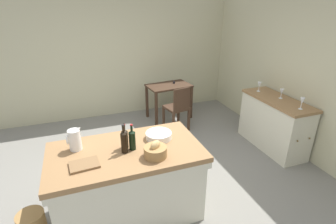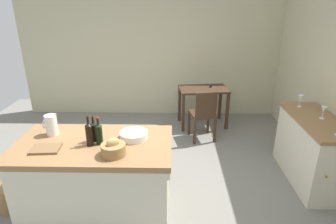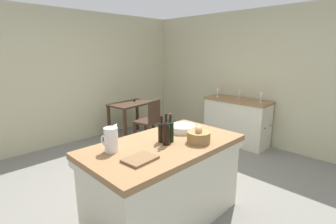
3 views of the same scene
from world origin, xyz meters
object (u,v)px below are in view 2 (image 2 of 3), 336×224
Objects in this scene: wooden_chair at (203,114)px; wine_bottle_amber at (94,131)px; writing_desk at (203,94)px; wine_glass_left at (324,110)px; wine_bottle_dark at (99,133)px; wicker_hamper at (9,197)px; wash_bowl at (134,135)px; island_table at (97,176)px; wine_bottle_green at (89,134)px; pitcher at (51,125)px; side_cabinet at (311,150)px; cutting_board at (46,149)px; wine_glass_middle at (301,99)px; bread_basket at (113,149)px.

wine_bottle_amber is (-1.35, -1.78, 0.51)m from wooden_chair.
wine_glass_left reaches higher than writing_desk.
wine_bottle_dark is 0.99× the size of wicker_hamper.
wash_bowl is 0.38m from wine_bottle_dark.
wash_bowl is at bearing -118.96° from wooden_chair.
wine_bottle_dark is (-1.34, -2.49, 0.39)m from writing_desk.
wine_bottle_green is (-0.02, -0.05, 0.54)m from island_table.
pitcher is at bearing -171.14° from wine_glass_left.
wine_bottle_amber is at bearing 75.29° from wine_bottle_green.
island_table is 1.29× the size of side_cabinet.
wine_glass_left is (2.73, 0.65, 0.00)m from wine_bottle_amber.
wicker_hamper is (-0.63, 0.18, -0.75)m from cutting_board.
wine_bottle_dark is at bearing -10.99° from island_table.
writing_desk is 5.63× the size of wine_glass_middle.
wine_glass_left is (2.74, 0.70, 0.53)m from island_table.
pitcher is 0.37m from cutting_board.
side_cabinet is 7.56× the size of wine_glass_middle.
cutting_board reaches higher than writing_desk.
wicker_hamper is (-1.05, 0.07, -0.87)m from wine_bottle_green.
wine_glass_middle is 3.95m from wicker_hamper.
island_table is at bearing -163.89° from wash_bowl.
wine_bottle_dark is (0.08, -0.01, 0.53)m from island_table.
bread_basket is at bearing -34.16° from wine_bottle_green.
pitcher reaches higher than bread_basket.
wine_bottle_green is at bearing -164.89° from wine_glass_left.
wash_bowl is 1.89× the size of wine_glass_left.
wine_bottle_amber is 1.38m from wicker_hamper.
pitcher reaches higher than side_cabinet.
side_cabinet is 4.28× the size of wine_bottle_dark.
wine_bottle_amber is at bearing 81.68° from island_table.
bread_basket reaches higher than wine_glass_middle.
side_cabinet is 4.25× the size of wicker_hamper.
wine_glass_left reaches higher than cutting_board.
island_table is 2.88m from wine_glass_left.
wine_bottle_green is at bearing 14.46° from cutting_board.
wine_glass_middle is (2.55, 1.14, 0.00)m from wine_bottle_dark.
island_table is 0.60m from bread_basket.
side_cabinet reaches higher than wicker_hamper.
wine_glass_middle is (2.63, 1.12, 0.54)m from island_table.
wash_bowl is 1.01× the size of wine_bottle_dark.
wash_bowl is 1.06× the size of wine_bottle_amber.
side_cabinet is (2.68, 0.69, -0.03)m from island_table.
pitcher is 0.98× the size of cutting_board.
wash_bowl is 2.43m from wine_glass_middle.
wine_bottle_green is at bearing -156.18° from wine_glass_middle.
side_cabinet is 1.42× the size of wooden_chair.
wicker_hamper is (-3.70, -1.10, -0.87)m from wine_glass_middle.
bread_basket is at bearing -159.23° from wine_glass_left.
cutting_board is 3.33m from wine_glass_middle.
pitcher is 0.84× the size of wine_bottle_green.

